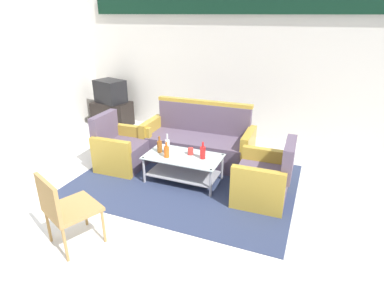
{
  "coord_description": "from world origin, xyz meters",
  "views": [
    {
      "loc": [
        1.66,
        -3.0,
        2.31
      ],
      "look_at": [
        0.14,
        0.72,
        0.65
      ],
      "focal_mm": 29.69,
      "sensor_mm": 36.0,
      "label": 1
    }
  ],
  "objects_px": {
    "coffee_table": "(183,165)",
    "bottle_red": "(203,152)",
    "armchair_left": "(121,150)",
    "television": "(110,91)",
    "bottle_brown": "(160,146)",
    "cup": "(191,151)",
    "armchair_right": "(264,180)",
    "tv_stand": "(113,114)",
    "couch": "(198,143)",
    "wicker_chair": "(63,206)",
    "bottle_orange": "(167,152)",
    "bottle_clear": "(167,146)"
  },
  "relations": [
    {
      "from": "coffee_table",
      "to": "cup",
      "type": "relative_size",
      "value": 11.0
    },
    {
      "from": "armchair_right",
      "to": "television",
      "type": "height_order",
      "value": "television"
    },
    {
      "from": "armchair_right",
      "to": "bottle_red",
      "type": "height_order",
      "value": "armchair_right"
    },
    {
      "from": "bottle_red",
      "to": "television",
      "type": "height_order",
      "value": "television"
    },
    {
      "from": "cup",
      "to": "tv_stand",
      "type": "height_order",
      "value": "tv_stand"
    },
    {
      "from": "couch",
      "to": "armchair_right",
      "type": "distance_m",
      "value": 1.49
    },
    {
      "from": "bottle_red",
      "to": "coffee_table",
      "type": "bearing_deg",
      "value": -174.43
    },
    {
      "from": "bottle_red",
      "to": "bottle_clear",
      "type": "height_order",
      "value": "bottle_clear"
    },
    {
      "from": "coffee_table",
      "to": "cup",
      "type": "bearing_deg",
      "value": 48.62
    },
    {
      "from": "television",
      "to": "wicker_chair",
      "type": "relative_size",
      "value": 0.83
    },
    {
      "from": "armchair_left",
      "to": "television",
      "type": "relative_size",
      "value": 1.22
    },
    {
      "from": "armchair_left",
      "to": "television",
      "type": "height_order",
      "value": "television"
    },
    {
      "from": "couch",
      "to": "wicker_chair",
      "type": "xyz_separation_m",
      "value": [
        -0.5,
        -2.52,
        0.18
      ]
    },
    {
      "from": "armchair_right",
      "to": "tv_stand",
      "type": "height_order",
      "value": "armchair_right"
    },
    {
      "from": "couch",
      "to": "coffee_table",
      "type": "xyz_separation_m",
      "value": [
        0.06,
        -0.77,
        -0.04
      ]
    },
    {
      "from": "coffee_table",
      "to": "bottle_red",
      "type": "bearing_deg",
      "value": 5.57
    },
    {
      "from": "bottle_orange",
      "to": "tv_stand",
      "type": "bearing_deg",
      "value": 140.3
    },
    {
      "from": "coffee_table",
      "to": "bottle_brown",
      "type": "height_order",
      "value": "bottle_brown"
    },
    {
      "from": "bottle_red",
      "to": "tv_stand",
      "type": "distance_m",
      "value": 3.26
    },
    {
      "from": "television",
      "to": "bottle_orange",
      "type": "bearing_deg",
      "value": 156.09
    },
    {
      "from": "bottle_orange",
      "to": "cup",
      "type": "distance_m",
      "value": 0.35
    },
    {
      "from": "coffee_table",
      "to": "bottle_clear",
      "type": "bearing_deg",
      "value": -177.84
    },
    {
      "from": "bottle_brown",
      "to": "bottle_orange",
      "type": "xyz_separation_m",
      "value": [
        0.17,
        -0.12,
        -0.01
      ]
    },
    {
      "from": "bottle_orange",
      "to": "coffee_table",
      "type": "bearing_deg",
      "value": 31.6
    },
    {
      "from": "coffee_table",
      "to": "bottle_red",
      "type": "distance_m",
      "value": 0.37
    },
    {
      "from": "couch",
      "to": "tv_stand",
      "type": "bearing_deg",
      "value": -23.55
    },
    {
      "from": "couch",
      "to": "armchair_right",
      "type": "xyz_separation_m",
      "value": [
        1.24,
        -0.82,
        -0.03
      ]
    },
    {
      "from": "armchair_right",
      "to": "bottle_clear",
      "type": "distance_m",
      "value": 1.44
    },
    {
      "from": "coffee_table",
      "to": "bottle_brown",
      "type": "bearing_deg",
      "value": -179.66
    },
    {
      "from": "tv_stand",
      "to": "television",
      "type": "bearing_deg",
      "value": 74.17
    },
    {
      "from": "bottle_orange",
      "to": "tv_stand",
      "type": "relative_size",
      "value": 0.28
    },
    {
      "from": "armchair_left",
      "to": "bottle_red",
      "type": "bearing_deg",
      "value": 85.73
    },
    {
      "from": "armchair_left",
      "to": "bottle_orange",
      "type": "distance_m",
      "value": 0.97
    },
    {
      "from": "cup",
      "to": "coffee_table",
      "type": "bearing_deg",
      "value": -131.38
    },
    {
      "from": "coffee_table",
      "to": "armchair_right",
      "type": "bearing_deg",
      "value": -2.38
    },
    {
      "from": "television",
      "to": "couch",
      "type": "bearing_deg",
      "value": 173.53
    },
    {
      "from": "bottle_brown",
      "to": "cup",
      "type": "xyz_separation_m",
      "value": [
        0.45,
        0.09,
        -0.04
      ]
    },
    {
      "from": "coffee_table",
      "to": "bottle_brown",
      "type": "xyz_separation_m",
      "value": [
        -0.38,
        -0.0,
        0.23
      ]
    },
    {
      "from": "bottle_clear",
      "to": "bottle_orange",
      "type": "height_order",
      "value": "bottle_clear"
    },
    {
      "from": "bottle_clear",
      "to": "tv_stand",
      "type": "height_order",
      "value": "bottle_clear"
    },
    {
      "from": "armchair_right",
      "to": "bottle_clear",
      "type": "relative_size",
      "value": 2.77
    },
    {
      "from": "wicker_chair",
      "to": "bottle_clear",
      "type": "bearing_deg",
      "value": 103.16
    },
    {
      "from": "couch",
      "to": "television",
      "type": "xyz_separation_m",
      "value": [
        -2.4,
        0.99,
        0.44
      ]
    },
    {
      "from": "couch",
      "to": "cup",
      "type": "xyz_separation_m",
      "value": [
        0.14,
        -0.69,
        0.14
      ]
    },
    {
      "from": "armchair_left",
      "to": "bottle_orange",
      "type": "height_order",
      "value": "armchair_left"
    },
    {
      "from": "coffee_table",
      "to": "bottle_clear",
      "type": "distance_m",
      "value": 0.35
    },
    {
      "from": "cup",
      "to": "television",
      "type": "relative_size",
      "value": 0.14
    },
    {
      "from": "coffee_table",
      "to": "bottle_brown",
      "type": "distance_m",
      "value": 0.44
    },
    {
      "from": "bottle_orange",
      "to": "wicker_chair",
      "type": "height_order",
      "value": "wicker_chair"
    },
    {
      "from": "bottle_brown",
      "to": "tv_stand",
      "type": "distance_m",
      "value": 2.75
    }
  ]
}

